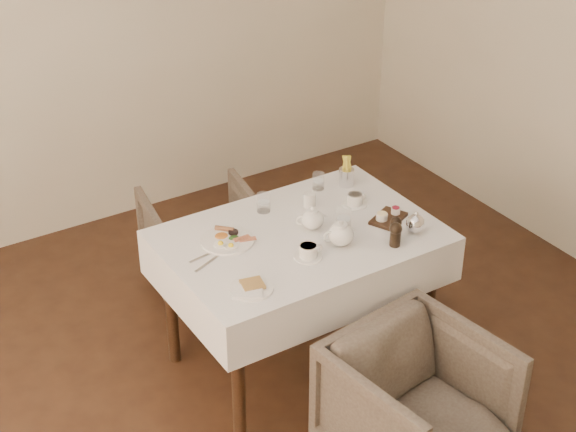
{
  "coord_description": "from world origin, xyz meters",
  "views": [
    {
      "loc": [
        -1.61,
        -2.34,
        2.94
      ],
      "look_at": [
        0.3,
        0.7,
        0.82
      ],
      "focal_mm": 55.0,
      "sensor_mm": 36.0,
      "label": 1
    }
  ],
  "objects_px": {
    "table": "(300,255)",
    "breakfast_plate": "(227,239)",
    "armchair_near": "(417,405)",
    "armchair_far": "(203,240)",
    "teapot_centre": "(312,218)"
  },
  "relations": [
    {
      "from": "armchair_near",
      "to": "breakfast_plate",
      "type": "distance_m",
      "value": 1.14
    },
    {
      "from": "armchair_near",
      "to": "armchair_far",
      "type": "height_order",
      "value": "armchair_near"
    },
    {
      "from": "table",
      "to": "armchair_near",
      "type": "bearing_deg",
      "value": -85.56
    },
    {
      "from": "table",
      "to": "armchair_near",
      "type": "height_order",
      "value": "table"
    },
    {
      "from": "teapot_centre",
      "to": "table",
      "type": "bearing_deg",
      "value": -153.34
    },
    {
      "from": "table",
      "to": "breakfast_plate",
      "type": "height_order",
      "value": "breakfast_plate"
    },
    {
      "from": "table",
      "to": "armchair_far",
      "type": "distance_m",
      "value": 0.95
    },
    {
      "from": "armchair_near",
      "to": "teapot_centre",
      "type": "relative_size",
      "value": 4.49
    },
    {
      "from": "armchair_near",
      "to": "breakfast_plate",
      "type": "bearing_deg",
      "value": 104.13
    },
    {
      "from": "armchair_far",
      "to": "teapot_centre",
      "type": "relative_size",
      "value": 4.14
    },
    {
      "from": "breakfast_plate",
      "to": "table",
      "type": "bearing_deg",
      "value": -41.52
    },
    {
      "from": "breakfast_plate",
      "to": "teapot_centre",
      "type": "xyz_separation_m",
      "value": [
        0.39,
        -0.12,
        0.05
      ]
    },
    {
      "from": "armchair_far",
      "to": "breakfast_plate",
      "type": "bearing_deg",
      "value": 81.4
    },
    {
      "from": "armchair_near",
      "to": "armchair_far",
      "type": "distance_m",
      "value": 1.72
    },
    {
      "from": "teapot_centre",
      "to": "breakfast_plate",
      "type": "bearing_deg",
      "value": -179.71
    }
  ]
}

